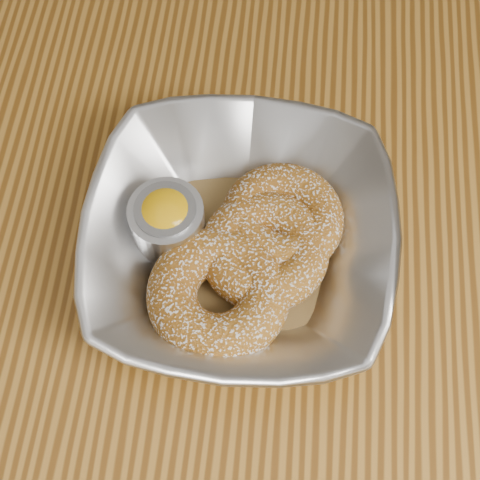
# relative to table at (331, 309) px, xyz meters

# --- Properties ---
(ground_plane) EXTENTS (4.00, 4.00, 0.00)m
(ground_plane) POSITION_rel_table_xyz_m (0.00, 0.00, -0.65)
(ground_plane) COLOR #565659
(ground_plane) RESTS_ON ground
(table) EXTENTS (1.20, 0.80, 0.75)m
(table) POSITION_rel_table_xyz_m (0.00, 0.00, 0.00)
(table) COLOR brown
(table) RESTS_ON ground_plane
(serving_bowl) EXTENTS (0.23, 0.23, 0.06)m
(serving_bowl) POSITION_rel_table_xyz_m (-0.08, 0.00, 0.13)
(serving_bowl) COLOR #B6B8BD
(serving_bowl) RESTS_ON table
(parchment) EXTENTS (0.19, 0.19, 0.00)m
(parchment) POSITION_rel_table_xyz_m (-0.08, 0.00, 0.11)
(parchment) COLOR olive
(parchment) RESTS_ON table
(donut_back) EXTENTS (0.13, 0.13, 0.03)m
(donut_back) POSITION_rel_table_xyz_m (-0.05, 0.02, 0.13)
(donut_back) COLOR #8B5216
(donut_back) RESTS_ON parchment
(donut_front) EXTENTS (0.12, 0.12, 0.04)m
(donut_front) POSITION_rel_table_xyz_m (-0.10, -0.04, 0.13)
(donut_front) COLOR #8B5216
(donut_front) RESTS_ON parchment
(donut_extra) EXTENTS (0.11, 0.11, 0.03)m
(donut_extra) POSITION_rel_table_xyz_m (-0.07, -0.00, 0.13)
(donut_extra) COLOR #8B5216
(donut_extra) RESTS_ON parchment
(ramekin) EXTENTS (0.06, 0.06, 0.05)m
(ramekin) POSITION_rel_table_xyz_m (-0.14, 0.01, 0.13)
(ramekin) COLOR #B6B8BD
(ramekin) RESTS_ON table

